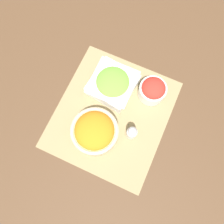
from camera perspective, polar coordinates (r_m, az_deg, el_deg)
ground_plane at (r=0.91m, az=0.00°, el=-0.55°), size 3.00×3.00×0.00m
placemat at (r=0.91m, az=0.00°, el=-0.52°), size 0.50×0.45×0.00m
lettuce_bowl at (r=0.91m, az=0.18°, el=7.33°), size 0.19×0.19×0.08m
carrot_bowl at (r=0.85m, az=-4.53°, el=-5.01°), size 0.18×0.18×0.10m
tomato_bowl at (r=0.91m, az=10.57°, el=5.71°), size 0.11×0.11×0.09m
pepper_shaker at (r=0.85m, az=5.18°, el=-5.37°), size 0.04×0.04×0.09m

